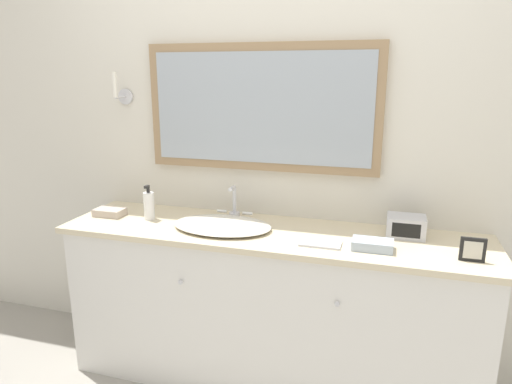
# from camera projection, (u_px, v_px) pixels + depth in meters

# --- Properties ---
(wall_back) EXTENTS (8.00, 0.18, 2.55)m
(wall_back) POSITION_uv_depth(u_px,v_px,m) (284.00, 139.00, 2.47)
(wall_back) COLOR silver
(wall_back) RESTS_ON ground_plane
(vanity_counter) EXTENTS (2.16, 0.55, 0.85)m
(vanity_counter) POSITION_uv_depth(u_px,v_px,m) (269.00, 307.00, 2.41)
(vanity_counter) COLOR silver
(vanity_counter) RESTS_ON ground_plane
(sink_basin) EXTENTS (0.52, 0.39, 0.19)m
(sink_basin) POSITION_uv_depth(u_px,v_px,m) (223.00, 224.00, 2.35)
(sink_basin) COLOR silver
(sink_basin) RESTS_ON vanity_counter
(soap_bottle) EXTENTS (0.06, 0.06, 0.19)m
(soap_bottle) POSITION_uv_depth(u_px,v_px,m) (149.00, 205.00, 2.48)
(soap_bottle) COLOR white
(soap_bottle) RESTS_ON vanity_counter
(appliance_box) EXTENTS (0.18, 0.13, 0.10)m
(appliance_box) POSITION_uv_depth(u_px,v_px,m) (406.00, 226.00, 2.22)
(appliance_box) COLOR #BCBCC1
(appliance_box) RESTS_ON vanity_counter
(picture_frame) EXTENTS (0.10, 0.01, 0.11)m
(picture_frame) POSITION_uv_depth(u_px,v_px,m) (473.00, 250.00, 1.92)
(picture_frame) COLOR black
(picture_frame) RESTS_ON vanity_counter
(hand_towel_near_sink) EXTENTS (0.16, 0.10, 0.04)m
(hand_towel_near_sink) POSITION_uv_depth(u_px,v_px,m) (110.00, 212.00, 2.55)
(hand_towel_near_sink) COLOR #B7A899
(hand_towel_near_sink) RESTS_ON vanity_counter
(hand_towel_far_corner) EXTENTS (0.18, 0.11, 0.04)m
(hand_towel_far_corner) POSITION_uv_depth(u_px,v_px,m) (372.00, 245.00, 2.06)
(hand_towel_far_corner) COLOR #A8B7C6
(hand_towel_far_corner) RESTS_ON vanity_counter
(metal_tray) EXTENTS (0.19, 0.11, 0.01)m
(metal_tray) POSITION_uv_depth(u_px,v_px,m) (320.00, 244.00, 2.13)
(metal_tray) COLOR silver
(metal_tray) RESTS_ON vanity_counter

